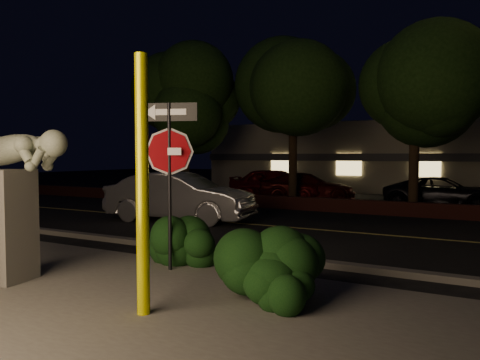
# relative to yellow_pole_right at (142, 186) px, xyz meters

# --- Properties ---
(ground) EXTENTS (90.00, 90.00, 0.00)m
(ground) POSITION_rel_yellow_pole_right_xyz_m (-1.25, 10.79, -1.70)
(ground) COLOR black
(ground) RESTS_ON ground
(patio) EXTENTS (14.00, 6.00, 0.02)m
(patio) POSITION_rel_yellow_pole_right_xyz_m (-1.25, -0.21, -1.69)
(patio) COLOR #4C4944
(patio) RESTS_ON ground
(road) EXTENTS (80.00, 8.00, 0.01)m
(road) POSITION_rel_yellow_pole_right_xyz_m (-1.25, 7.79, -1.69)
(road) COLOR black
(road) RESTS_ON ground
(lane_marking) EXTENTS (80.00, 0.12, 0.00)m
(lane_marking) POSITION_rel_yellow_pole_right_xyz_m (-1.25, 7.79, -1.68)
(lane_marking) COLOR gold
(lane_marking) RESTS_ON road
(curb) EXTENTS (80.00, 0.25, 0.12)m
(curb) POSITION_rel_yellow_pole_right_xyz_m (-1.25, 3.69, -1.64)
(curb) COLOR #4C4944
(curb) RESTS_ON ground
(brick_wall) EXTENTS (40.00, 0.35, 0.50)m
(brick_wall) POSITION_rel_yellow_pole_right_xyz_m (-1.25, 12.09, -1.45)
(brick_wall) COLOR #451B16
(brick_wall) RESTS_ON ground
(parking_lot) EXTENTS (40.00, 12.00, 0.01)m
(parking_lot) POSITION_rel_yellow_pole_right_xyz_m (-1.25, 17.79, -1.69)
(parking_lot) COLOR black
(parking_lot) RESTS_ON ground
(building) EXTENTS (22.00, 10.20, 4.00)m
(building) POSITION_rel_yellow_pole_right_xyz_m (-1.25, 25.78, 0.30)
(building) COLOR gray
(building) RESTS_ON ground
(tree_far_a) EXTENTS (4.60, 4.60, 7.43)m
(tree_far_a) POSITION_rel_yellow_pole_right_xyz_m (-9.25, 13.79, 3.64)
(tree_far_a) COLOR black
(tree_far_a) RESTS_ON ground
(tree_far_b) EXTENTS (5.20, 5.20, 8.41)m
(tree_far_b) POSITION_rel_yellow_pole_right_xyz_m (-3.75, 13.99, 4.35)
(tree_far_b) COLOR black
(tree_far_b) RESTS_ON ground
(tree_far_c) EXTENTS (4.80, 4.80, 7.84)m
(tree_far_c) POSITION_rel_yellow_pole_right_xyz_m (1.25, 13.59, 3.96)
(tree_far_c) COLOR black
(tree_far_c) RESTS_ON ground
(yellow_pole_right) EXTENTS (0.17, 0.17, 3.40)m
(yellow_pole_right) POSITION_rel_yellow_pole_right_xyz_m (0.00, 0.00, 0.00)
(yellow_pole_right) COLOR #DBD600
(yellow_pole_right) RESTS_ON ground
(signpost) EXTENTS (0.97, 0.39, 3.03)m
(signpost) POSITION_rel_yellow_pole_right_xyz_m (-1.16, 2.06, 0.46)
(signpost) COLOR black
(signpost) RESTS_ON ground
(sculpture) EXTENTS (2.35, 0.98, 2.50)m
(sculpture) POSITION_rel_yellow_pole_right_xyz_m (-3.04, 0.17, -0.16)
(sculpture) COLOR #4C4944
(sculpture) RESTS_ON ground
(hedge_center) EXTENTS (2.09, 1.26, 1.02)m
(hedge_center) POSITION_rel_yellow_pole_right_xyz_m (-1.30, 2.62, -1.19)
(hedge_center) COLOR black
(hedge_center) RESTS_ON ground
(hedge_right) EXTENTS (2.09, 1.58, 1.22)m
(hedge_right) POSITION_rel_yellow_pole_right_xyz_m (1.14, 1.38, -1.09)
(hedge_right) COLOR black
(hedge_right) RESTS_ON ground
(hedge_far_right) EXTENTS (1.46, 1.17, 0.88)m
(hedge_far_right) POSITION_rel_yellow_pole_right_xyz_m (1.26, 1.15, -1.26)
(hedge_far_right) COLOR black
(hedge_far_right) RESTS_ON ground
(silver_sedan) EXTENTS (4.93, 2.32, 1.56)m
(silver_sedan) POSITION_rel_yellow_pole_right_xyz_m (-4.84, 7.35, -0.92)
(silver_sedan) COLOR #9F9FA4
(silver_sedan) RESTS_ON ground
(parked_car_red) EXTENTS (4.72, 2.64, 1.52)m
(parked_car_red) POSITION_rel_yellow_pole_right_xyz_m (-5.10, 15.30, -0.94)
(parked_car_red) COLOR #650B0E
(parked_car_red) RESTS_ON ground
(parked_car_darkred) EXTENTS (4.81, 3.41, 1.29)m
(parked_car_darkred) POSITION_rel_yellow_pole_right_xyz_m (-3.75, 15.60, -1.05)
(parked_car_darkred) COLOR #430B0A
(parked_car_darkred) RESTS_ON ground
(parked_car_dark) EXTENTS (4.47, 2.10, 1.24)m
(parked_car_dark) POSITION_rel_yellow_pole_right_xyz_m (2.09, 15.37, -1.08)
(parked_car_dark) COLOR black
(parked_car_dark) RESTS_ON ground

